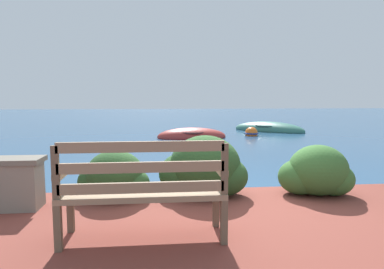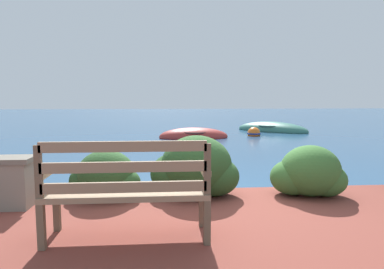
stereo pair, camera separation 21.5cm
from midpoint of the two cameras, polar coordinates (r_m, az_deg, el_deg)
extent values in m
plane|color=navy|center=(5.00, 2.23, -11.39)|extent=(80.00, 80.00, 0.00)
cube|color=brown|center=(3.59, -21.24, -11.90)|extent=(0.06, 0.06, 0.40)
cube|color=brown|center=(3.50, 2.21, -11.98)|extent=(0.06, 0.06, 0.40)
cube|color=brown|center=(3.21, -23.29, -14.17)|extent=(0.06, 0.06, 0.40)
cube|color=brown|center=(3.11, 3.32, -14.38)|extent=(0.06, 0.06, 0.40)
cube|color=#8C755B|center=(3.21, -10.01, -9.55)|extent=(1.47, 0.48, 0.05)
cube|color=#8C755B|center=(2.98, -10.35, -8.70)|extent=(1.40, 0.04, 0.09)
cube|color=#8C755B|center=(2.94, -10.41, -5.40)|extent=(1.40, 0.04, 0.09)
cube|color=#8C755B|center=(2.91, -10.48, -2.02)|extent=(1.40, 0.04, 0.09)
cube|color=brown|center=(3.08, -23.67, -5.85)|extent=(0.06, 0.04, 0.45)
cube|color=brown|center=(2.97, 3.38, -5.77)|extent=(0.06, 0.04, 0.45)
cube|color=#8C755B|center=(3.29, -22.51, -5.87)|extent=(0.07, 0.43, 0.05)
cube|color=#8C755B|center=(3.18, 2.77, -5.78)|extent=(0.07, 0.43, 0.05)
ellipsoid|color=#284C23|center=(4.50, -14.07, -6.54)|extent=(0.74, 0.66, 0.63)
ellipsoid|color=#284C23|center=(4.61, -16.46, -7.48)|extent=(0.55, 0.50, 0.44)
ellipsoid|color=#284C23|center=(4.47, -11.75, -8.03)|extent=(0.52, 0.46, 0.40)
ellipsoid|color=#284C23|center=(4.52, 0.82, -5.17)|extent=(0.94, 0.84, 0.80)
ellipsoid|color=#284C23|center=(4.59, -2.49, -6.49)|extent=(0.70, 0.63, 0.56)
ellipsoid|color=#284C23|center=(4.54, 3.85, -6.96)|extent=(0.66, 0.59, 0.52)
ellipsoid|color=#38662D|center=(4.80, 19.06, -5.62)|extent=(0.79, 0.71, 0.67)
ellipsoid|color=#38662D|center=(4.79, 16.35, -6.76)|extent=(0.59, 0.53, 0.47)
ellipsoid|color=#38662D|center=(4.88, 21.32, -6.95)|extent=(0.55, 0.50, 0.43)
ellipsoid|color=#9E2D28|center=(12.72, -0.53, -0.37)|extent=(2.61, 1.24, 0.68)
torus|color=brown|center=(12.70, -0.53, 0.48)|extent=(1.21, 1.21, 0.07)
cube|color=#846647|center=(12.66, -2.26, 0.32)|extent=(0.15, 0.93, 0.04)
cube|color=#846647|center=(12.74, 0.90, 0.36)|extent=(0.15, 0.93, 0.04)
ellipsoid|color=#336B5B|center=(15.71, 12.26, 0.77)|extent=(3.30, 3.23, 0.74)
torus|color=#304F46|center=(15.69, 12.28, 1.51)|extent=(1.84, 1.84, 0.07)
cube|color=#846647|center=(15.48, 13.93, 1.30)|extent=(0.80, 0.83, 0.04)
cube|color=#846647|center=(15.87, 10.93, 1.48)|extent=(0.80, 0.83, 0.04)
sphere|color=orange|center=(13.72, 9.41, 0.19)|extent=(0.50, 0.50, 0.50)
torus|color=navy|center=(13.72, 9.41, 0.19)|extent=(0.56, 0.56, 0.06)
camera|label=1|loc=(0.11, -90.65, -0.07)|focal=32.00mm
camera|label=2|loc=(0.11, 89.35, 0.07)|focal=32.00mm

